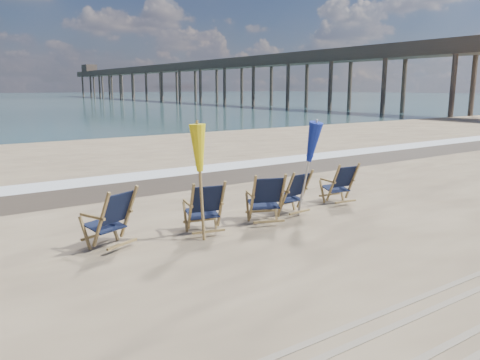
{
  "coord_description": "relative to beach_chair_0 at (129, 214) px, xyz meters",
  "views": [
    {
      "loc": [
        -5.37,
        -5.69,
        2.81
      ],
      "look_at": [
        0.0,
        2.2,
        0.9
      ],
      "focal_mm": 35.0,
      "sensor_mm": 36.0,
      "label": 1
    }
  ],
  "objects": [
    {
      "name": "fishing_pier",
      "position": [
        40.46,
        71.87,
        4.09
      ],
      "size": [
        4.4,
        140.0,
        9.3
      ],
      "primitive_type": null,
      "color": "brown",
      "rests_on": "ground"
    },
    {
      "name": "surf_foam",
      "position": [
        2.46,
        6.17,
        -0.56
      ],
      "size": [
        200.0,
        1.4,
        0.01
      ],
      "primitive_type": "cube",
      "color": "silver",
      "rests_on": "ground"
    },
    {
      "name": "beach_chair_3",
      "position": [
        4.05,
        -0.19,
        -0.04
      ],
      "size": [
        0.72,
        0.8,
        1.03
      ],
      "primitive_type": null,
      "rotation": [
        0.0,
        0.0,
        3.23
      ],
      "color": "black",
      "rests_on": "ground"
    },
    {
      "name": "wet_sand_strip",
      "position": [
        2.46,
        4.67,
        -0.56
      ],
      "size": [
        200.0,
        2.6,
        0.0
      ],
      "primitive_type": "cube",
      "color": "#42362A",
      "rests_on": "ground"
    },
    {
      "name": "beach_chair_1",
      "position": [
        1.71,
        -0.39,
        -0.02
      ],
      "size": [
        0.85,
        0.91,
        1.08
      ],
      "primitive_type": null,
      "rotation": [
        0.0,
        0.0,
        2.92
      ],
      "color": "black",
      "rests_on": "ground"
    },
    {
      "name": "umbrella_blue",
      "position": [
        3.87,
        -0.42,
        1.02
      ],
      "size": [
        0.3,
        0.3,
        2.1
      ],
      "color": "#A5A5AD",
      "rests_on": "ground"
    },
    {
      "name": "tire_tracks",
      "position": [
        2.46,
        -4.93,
        -0.55
      ],
      "size": [
        80.0,
        1.3,
        0.01
      ],
      "primitive_type": null,
      "color": "gray",
      "rests_on": "ground"
    },
    {
      "name": "beach_chair_0",
      "position": [
        0.0,
        0.0,
        0.0
      ],
      "size": [
        0.97,
        1.02,
        1.12
      ],
      "primitive_type": null,
      "rotation": [
        0.0,
        0.0,
        3.53
      ],
      "color": "black",
      "rests_on": "ground"
    },
    {
      "name": "beach_chair_4",
      "position": [
        5.62,
        -0.16,
        -0.04
      ],
      "size": [
        0.75,
        0.82,
        1.04
      ],
      "primitive_type": null,
      "rotation": [
        0.0,
        0.0,
        3.02
      ],
      "color": "black",
      "rests_on": "ground"
    },
    {
      "name": "beach_chair_2",
      "position": [
        3.08,
        -0.56,
        -0.01
      ],
      "size": [
        0.95,
        1.0,
        1.11
      ],
      "primitive_type": null,
      "rotation": [
        0.0,
        0.0,
        2.77
      ],
      "color": "black",
      "rests_on": "ground"
    },
    {
      "name": "umbrella_yellow",
      "position": [
        1.19,
        -0.53,
        1.05
      ],
      "size": [
        0.3,
        0.3,
        2.14
      ],
      "color": "olive",
      "rests_on": "ground"
    }
  ]
}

